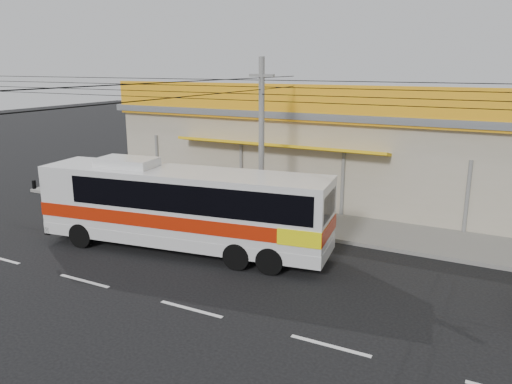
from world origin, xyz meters
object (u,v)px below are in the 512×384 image
at_px(coach_bus, 187,204).
at_px(motorbike_dark, 68,181).
at_px(motorbike_red, 107,185).
at_px(utility_pole, 262,89).

height_order(coach_bus, motorbike_dark, coach_bus).
bearing_deg(coach_bus, motorbike_red, 143.36).
height_order(motorbike_dark, utility_pole, utility_pole).
distance_m(motorbike_red, utility_pole, 10.89).
xyz_separation_m(motorbike_dark, utility_pole, (11.33, -0.60, 4.86)).
height_order(coach_bus, utility_pole, utility_pole).
distance_m(coach_bus, motorbike_red, 9.38).
xyz_separation_m(motorbike_red, utility_pole, (9.55, -1.46, 5.03)).
height_order(motorbike_red, motorbike_dark, motorbike_dark).
bearing_deg(motorbike_red, motorbike_dark, 100.23).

